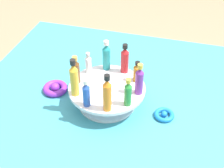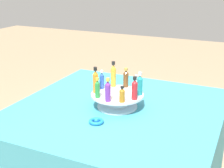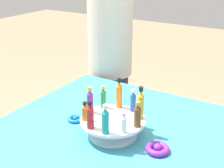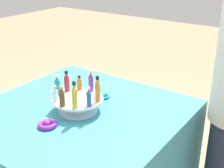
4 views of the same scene
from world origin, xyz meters
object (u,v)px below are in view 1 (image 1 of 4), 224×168
Objects in this scene: bottle_teal at (106,56)px; bottle_green at (128,93)px; display_stand at (107,94)px; ribbon_bow_purple at (55,88)px; bottle_amber at (137,72)px; ribbon_bow_blue at (164,115)px; bottle_red at (125,59)px; bottle_brown at (76,70)px; bottle_clear at (88,63)px; bottle_blue at (86,94)px; bottle_purple at (139,80)px; bottle_orange at (107,94)px; bottle_gold at (74,79)px.

bottle_green is at bearing -54.85° from bottle_teal.
ribbon_bow_purple is (-0.22, 0.01, -0.03)m from display_stand.
bottle_amber reaches higher than ribbon_bow_blue.
bottle_red reaches higher than display_stand.
display_stand is at bearing -108.85° from bottle_red.
bottle_clear is at bearing 71.15° from bottle_brown.
bottle_clear is 0.34m from ribbon_bow_blue.
bottle_blue is 0.30m from ribbon_bow_blue.
bottle_amber is 0.78× the size of bottle_green.
bottle_red is 1.12× the size of bottle_green.
bottle_teal is at bearing 143.15° from bottle_purple.
bottle_green is 0.18m from ribbon_bow_blue.
bottle_red is 1.14× the size of bottle_blue.
bottle_clear is 0.81× the size of bottle_green.
bottle_blue is 0.14m from bottle_green.
display_stand reaches higher than ribbon_bow_purple.
bottle_amber is 0.59× the size of bottle_orange.
bottle_red is at bearing 107.15° from bottle_green.
bottle_teal is 0.31m from ribbon_bow_blue.
bottle_red is (-0.06, 0.04, 0.02)m from bottle_amber.
bottle_clear is 0.07m from bottle_brown.
bottle_amber is 0.23m from bottle_blue.
bottle_teal reaches higher than bottle_clear.
bottle_gold reaches higher than bottle_orange.
bottle_brown is 1.52× the size of ribbon_bow_blue.
bottle_blue is at bearing -159.35° from ribbon_bow_blue.
ribbon_bow_blue is at bearing -3.79° from ribbon_bow_purple.
ribbon_bow_blue is (0.22, -0.01, -0.04)m from display_stand.
display_stand is 0.22m from ribbon_bow_blue.
ribbon_bow_blue is (0.34, -0.02, -0.12)m from bottle_brown.
bottle_green reaches higher than ribbon_bow_blue.
bottle_gold reaches higher than ribbon_bow_purple.
ribbon_bow_purple is at bearing 177.23° from bottle_purple.
display_stand is at bearing -0.85° from bottle_brown.
bottle_orange reaches higher than bottle_red.
bottle_teal is 0.19m from bottle_gold.
bottle_blue is 0.08m from bottle_orange.
bottle_blue is (-0.08, -0.22, -0.01)m from bottle_red.
ribbon_bow_blue is (0.25, -0.13, -0.13)m from bottle_teal.
bottle_red is 0.23m from bottle_gold.
bottle_brown is (-0.08, -0.11, -0.01)m from bottle_teal.
bottle_purple is at bearing -2.77° from ribbon_bow_purple.
bottle_red is 0.83× the size of bottle_gold.
display_stand is 2.88× the size of ribbon_bow_purple.
bottle_brown reaches higher than ribbon_bow_purple.
bottle_clear is at bearing 161.15° from bottle_purple.
bottle_brown is at bearing 161.15° from bottle_green.
bottle_amber is 1.15× the size of ribbon_bow_blue.
bottle_green is at bearing -0.85° from bottle_gold.
bottle_purple is 0.23m from bottle_gold.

